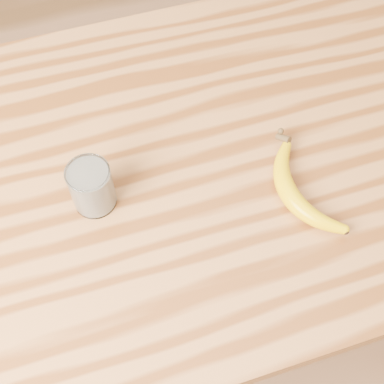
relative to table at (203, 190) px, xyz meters
name	(u,v)px	position (x,y,z in m)	size (l,w,h in m)	color
table	(203,190)	(0.00, 0.00, 0.00)	(1.20, 0.80, 0.90)	#A46732
smoothie_glass	(92,187)	(-0.21, -0.04, 0.18)	(0.07, 0.07, 0.09)	white
banana	(290,196)	(0.11, -0.14, 0.15)	(0.10, 0.28, 0.03)	#EAB801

